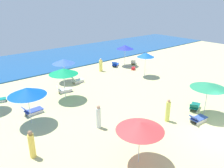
{
  "coord_description": "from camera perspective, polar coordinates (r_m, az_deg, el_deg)",
  "views": [
    {
      "loc": [
        -12.79,
        -4.74,
        7.91
      ],
      "look_at": [
        -1.23,
        8.95,
        1.11
      ],
      "focal_mm": 36.12,
      "sensor_mm": 36.0,
      "label": 1
    }
  ],
  "objects": [
    {
      "name": "beachgoer_2",
      "position": [
        15.86,
        13.96,
        -6.61
      ],
      "size": [
        0.31,
        0.31,
        1.64
      ],
      "rotation": [
        0.0,
        0.0,
        3.15
      ],
      "color": "#DFDF5E",
      "rests_on": "ground_plane"
    },
    {
      "name": "lounge_chair_4_0",
      "position": [
        16.58,
        20.91,
        -8.19
      ],
      "size": [
        1.43,
        0.73,
        0.66
      ],
      "rotation": [
        0.0,
        0.0,
        1.48
      ],
      "color": "silver",
      "rests_on": "ground_plane"
    },
    {
      "name": "ground_plane",
      "position": [
        15.77,
        25.77,
        -11.64
      ],
      "size": [
        60.0,
        60.0,
        0.0
      ],
      "primitive_type": "plane",
      "color": "#CFC688"
    },
    {
      "name": "cooler_box_0",
      "position": [
        26.88,
        5.45,
        3.93
      ],
      "size": [
        0.61,
        0.53,
        0.33
      ],
      "primitive_type": "cube",
      "rotation": [
        0.0,
        0.0,
        3.61
      ],
      "color": "red",
      "rests_on": "ground_plane"
    },
    {
      "name": "lounge_chair_0_0",
      "position": [
        17.56,
        -19.55,
        -6.33
      ],
      "size": [
        1.46,
        0.72,
        0.7
      ],
      "rotation": [
        0.0,
        0.0,
        1.6
      ],
      "color": "silver",
      "rests_on": "ground_plane"
    },
    {
      "name": "umbrella_2",
      "position": [
        24.2,
        8.52,
        7.33
      ],
      "size": [
        1.84,
        1.84,
        2.62
      ],
      "color": "silver",
      "rests_on": "ground_plane"
    },
    {
      "name": "ocean",
      "position": [
        32.55,
        -15.88,
        6.02
      ],
      "size": [
        60.0,
        11.71,
        0.12
      ],
      "primitive_type": "cube",
      "color": "#1D5492",
      "rests_on": "ground_plane"
    },
    {
      "name": "lounge_chair_6_0",
      "position": [
        20.71,
        -12.04,
        -1.37
      ],
      "size": [
        1.46,
        0.77,
        0.69
      ],
      "rotation": [
        0.0,
        0.0,
        1.41
      ],
      "color": "silver",
      "rests_on": "ground_plane"
    },
    {
      "name": "umbrella_4",
      "position": [
        16.92,
        23.22,
        -0.38
      ],
      "size": [
        2.46,
        2.46,
        2.47
      ],
      "color": "silver",
      "rests_on": "ground_plane"
    },
    {
      "name": "umbrella_5",
      "position": [
        11.17,
        7.12,
        -10.55
      ],
      "size": [
        2.4,
        2.4,
        2.36
      ],
      "color": "silver",
      "rests_on": "ground_plane"
    },
    {
      "name": "beachgoer_3",
      "position": [
        26.15,
        -2.86,
        4.73
      ],
      "size": [
        0.55,
        0.55,
        1.52
      ],
      "rotation": [
        0.0,
        0.0,
        0.66
      ],
      "color": "#F9E468",
      "rests_on": "ground_plane"
    },
    {
      "name": "lounge_chair_3_0",
      "position": [
        22.8,
        -8.84,
        0.96
      ],
      "size": [
        1.29,
        0.61,
        0.76
      ],
      "rotation": [
        0.0,
        0.0,
        1.57
      ],
      "color": "silver",
      "rests_on": "ground_plane"
    },
    {
      "name": "umbrella_0",
      "position": [
        15.5,
        -20.73,
        -1.77
      ],
      "size": [
        2.47,
        2.47,
        2.59
      ],
      "color": "silver",
      "rests_on": "ground_plane"
    },
    {
      "name": "umbrella_6",
      "position": [
        18.63,
        -12.21,
        3.17
      ],
      "size": [
        2.37,
        2.37,
        2.66
      ],
      "color": "silver",
      "rests_on": "ground_plane"
    },
    {
      "name": "lounge_chair_8_0",
      "position": [
        28.21,
        0.85,
        5.0
      ],
      "size": [
        1.58,
        1.4,
        0.73
      ],
      "rotation": [
        0.0,
        0.0,
        2.22
      ],
      "color": "silver",
      "rests_on": "ground_plane"
    },
    {
      "name": "beachgoer_0",
      "position": [
        14.69,
        -3.43,
        -8.36
      ],
      "size": [
        0.42,
        0.42,
        1.62
      ],
      "rotation": [
        0.0,
        0.0,
        5.81
      ],
      "color": "silver",
      "rests_on": "ground_plane"
    },
    {
      "name": "lounge_chair_4_1",
      "position": [
        18.25,
        20.2,
        -5.36
      ],
      "size": [
        1.53,
        1.05,
        0.68
      ],
      "rotation": [
        0.0,
        0.0,
        1.93
      ],
      "color": "silver",
      "rests_on": "ground_plane"
    },
    {
      "name": "umbrella_8",
      "position": [
        28.04,
        3.32,
        9.32
      ],
      "size": [
        2.12,
        2.12,
        2.6
      ],
      "color": "silver",
      "rests_on": "ground_plane"
    },
    {
      "name": "umbrella_3",
      "position": [
        22.86,
        -12.17,
        5.63
      ],
      "size": [
        2.25,
        2.25,
        2.35
      ],
      "color": "silver",
      "rests_on": "ground_plane"
    },
    {
      "name": "beachgoer_1",
      "position": [
        12.89,
        -19.66,
        -14.27
      ],
      "size": [
        0.44,
        0.44,
        1.61
      ],
      "rotation": [
        0.0,
        0.0,
        5.73
      ],
      "color": "#F9D152",
      "rests_on": "ground_plane"
    },
    {
      "name": "lounge_chair_8_1",
      "position": [
        29.18,
        5.45,
        5.51
      ],
      "size": [
        1.31,
        1.25,
        0.68
      ],
      "rotation": [
        0.0,
        0.0,
        2.28
      ],
      "color": "silver",
      "rests_on": "ground_plane"
    }
  ]
}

